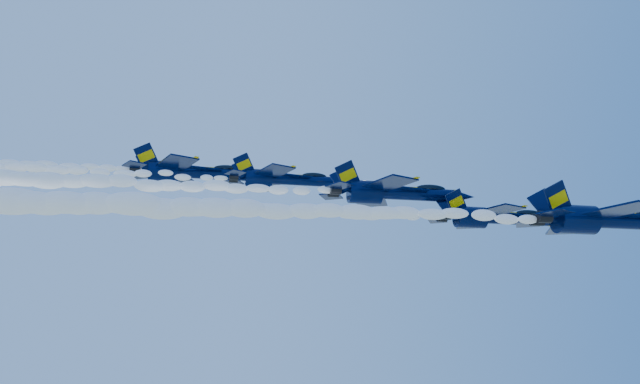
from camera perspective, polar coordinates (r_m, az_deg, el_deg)
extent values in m
cylinder|color=black|center=(73.17, 26.93, -2.43)|extent=(10.02, 1.67, 1.67)
ellipsoid|color=black|center=(69.13, 22.30, -2.34)|extent=(1.74, 3.01, 7.13)
cube|color=black|center=(66.71, 25.79, -1.49)|extent=(5.97, 7.08, 0.20)
cube|color=black|center=(73.87, 21.77, -3.10)|extent=(5.97, 7.08, 0.20)
cube|color=#FFC600|center=(67.67, 26.84, -1.44)|extent=(2.69, 5.58, 0.11)
cube|color=#FFC600|center=(74.73, 22.77, -3.04)|extent=(2.69, 5.58, 0.11)
cube|color=black|center=(67.24, 20.93, -0.63)|extent=(3.63, 1.15, 3.90)
cube|color=black|center=(69.18, 19.94, -1.11)|extent=(3.63, 1.15, 3.90)
cylinder|color=black|center=(66.48, 19.81, -2.16)|extent=(1.34, 1.22, 1.22)
cylinder|color=black|center=(67.70, 19.20, -2.43)|extent=(1.34, 1.22, 1.22)
cube|color=#FFC600|center=(71.36, 24.71, -1.69)|extent=(12.25, 0.39, 0.09)
ellipsoid|color=white|center=(58.23, -6.00, -1.59)|extent=(56.84, 2.64, 2.38)
cylinder|color=black|center=(81.41, 17.54, -2.36)|extent=(8.81, 1.47, 1.47)
ellipsoid|color=black|center=(78.69, 13.58, -2.26)|extent=(1.53, 2.64, 6.26)
cone|color=black|center=(84.22, 20.96, -2.47)|extent=(2.54, 1.47, 1.47)
cylinder|color=#FFC600|center=(83.61, 20.27, -2.45)|extent=(0.34, 1.53, 1.53)
ellipsoid|color=black|center=(82.35, 18.52, -1.90)|extent=(3.52, 1.14, 0.97)
cube|color=#FFC600|center=(82.29, 18.54, -2.10)|extent=(4.11, 0.98, 0.18)
cube|color=black|center=(76.01, 15.98, -1.62)|extent=(5.25, 6.22, 0.18)
cube|color=black|center=(82.90, 13.59, -2.86)|extent=(5.25, 6.22, 0.18)
cube|color=#FFC600|center=(76.65, 16.89, -1.59)|extent=(2.36, 4.90, 0.10)
cube|color=#FFC600|center=(83.49, 14.45, -2.82)|extent=(2.36, 4.90, 0.10)
cube|color=black|center=(77.26, 12.36, -0.95)|extent=(3.19, 1.01, 3.43)
cube|color=black|center=(79.10, 11.78, -1.30)|extent=(3.19, 1.01, 3.43)
cylinder|color=black|center=(76.78, 11.43, -2.11)|extent=(1.17, 1.08, 1.08)
cylinder|color=black|center=(77.93, 11.09, -2.32)|extent=(1.17, 1.08, 1.08)
cube|color=#FFC600|center=(80.24, 15.65, -1.77)|extent=(10.76, 0.34, 0.08)
ellipsoid|color=white|center=(71.80, -10.69, -1.53)|extent=(56.84, 2.32, 2.09)
cylinder|color=black|center=(78.40, 8.87, -0.21)|extent=(9.64, 1.61, 1.61)
ellipsoid|color=black|center=(76.42, 4.10, -0.01)|extent=(1.67, 2.89, 6.86)
cone|color=black|center=(80.66, 13.04, -0.41)|extent=(2.79, 1.61, 1.61)
cylinder|color=#FFC600|center=(80.15, 12.20, -0.37)|extent=(0.38, 1.67, 1.67)
ellipsoid|color=black|center=(79.22, 10.09, 0.29)|extent=(3.86, 1.25, 1.06)
cube|color=#FFC600|center=(79.14, 10.10, 0.07)|extent=(4.50, 1.07, 0.19)
cube|color=black|center=(72.99, 6.41, 0.81)|extent=(5.74, 6.81, 0.19)
cube|color=black|center=(80.93, 4.65, -0.81)|extent=(5.74, 6.81, 0.19)
cube|color=#FFC600|center=(73.46, 7.53, 0.83)|extent=(2.58, 5.37, 0.11)
cube|color=#FFC600|center=(81.36, 5.67, -0.78)|extent=(2.58, 5.37, 0.11)
cube|color=black|center=(75.27, 2.55, 1.52)|extent=(3.49, 1.10, 3.76)
cube|color=black|center=(77.37, 2.17, 1.05)|extent=(3.49, 1.10, 3.76)
cylinder|color=black|center=(74.91, 1.46, 0.23)|extent=(1.29, 1.18, 1.18)
cylinder|color=black|center=(76.22, 1.24, -0.04)|extent=(1.29, 1.18, 1.18)
cube|color=#FFC600|center=(77.61, 6.61, 0.50)|extent=(11.79, 0.38, 0.09)
ellipsoid|color=white|center=(75.16, -20.79, 0.91)|extent=(56.84, 2.54, 2.29)
cylinder|color=black|center=(84.51, -1.60, 1.06)|extent=(8.51, 1.42, 1.42)
ellipsoid|color=black|center=(83.80, -5.63, 1.23)|extent=(1.47, 2.55, 6.05)
cone|color=black|center=(85.51, 2.03, 0.87)|extent=(2.46, 1.42, 1.42)
cylinder|color=#FFC600|center=(85.28, 1.28, 0.91)|extent=(0.33, 1.47, 1.47)
ellipsoid|color=black|center=(84.97, -0.53, 1.47)|extent=(3.40, 1.11, 0.94)
cube|color=#FFC600|center=(84.89, -0.53, 1.28)|extent=(3.97, 0.95, 0.17)
cube|color=black|center=(80.37, -4.17, 1.95)|extent=(5.07, 6.01, 0.17)
cube|color=black|center=(87.59, -4.75, 0.53)|extent=(5.07, 6.01, 0.17)
cube|color=#FFC600|center=(80.55, -3.23, 1.96)|extent=(2.28, 4.74, 0.09)
cube|color=#FFC600|center=(87.76, -3.89, 0.55)|extent=(2.28, 4.74, 0.09)
cube|color=black|center=(83.13, -6.97, 2.46)|extent=(3.08, 0.97, 3.32)
cube|color=black|center=(85.03, -7.06, 2.07)|extent=(3.08, 0.97, 3.32)
cylinder|color=black|center=(83.00, -7.87, 1.43)|extent=(1.13, 1.04, 1.04)
cylinder|color=black|center=(84.18, -7.91, 1.20)|extent=(1.13, 1.04, 1.04)
cube|color=#FFC600|center=(84.34, -3.50, 1.64)|extent=(10.40, 0.33, 0.08)
ellipsoid|color=white|center=(87.20, -27.22, 1.96)|extent=(56.84, 2.24, 2.02)
cylinder|color=black|center=(90.61, -9.68, 1.66)|extent=(9.97, 1.66, 1.66)
ellipsoid|color=black|center=(90.79, -14.09, 1.84)|extent=(1.73, 2.99, 7.09)
cone|color=black|center=(90.90, -5.63, 1.46)|extent=(2.88, 1.66, 1.66)
cylinder|color=#FFC600|center=(90.80, -6.46, 1.51)|extent=(0.39, 1.73, 1.73)
ellipsoid|color=black|center=(90.88, -8.47, 2.11)|extent=(3.99, 1.30, 1.10)
cube|color=#FFC600|center=(90.79, -8.48, 1.91)|extent=(4.65, 1.11, 0.20)
cube|color=black|center=(86.45, -12.92, 2.65)|extent=(5.94, 7.04, 0.20)
cube|color=black|center=(94.95, -12.75, 1.05)|extent=(5.94, 7.04, 0.20)
cube|color=#FFC600|center=(86.43, -11.88, 2.67)|extent=(2.67, 5.55, 0.11)
cube|color=#FFC600|center=(94.92, -11.81, 1.07)|extent=(2.67, 5.55, 0.11)
cube|color=black|center=(90.37, -15.60, 3.16)|extent=(3.61, 1.14, 3.89)
cube|color=black|center=(92.58, -15.49, 2.72)|extent=(3.61, 1.14, 3.89)
cylinder|color=black|center=(90.42, -16.57, 2.05)|extent=(1.33, 1.22, 1.22)
cylinder|color=black|center=(91.80, -16.48, 1.79)|extent=(1.33, 1.22, 1.22)
cube|color=#FFC600|center=(90.88, -11.75, 2.29)|extent=(12.19, 0.39, 0.09)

